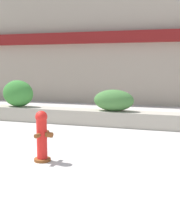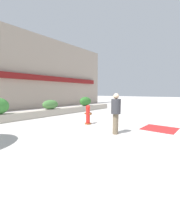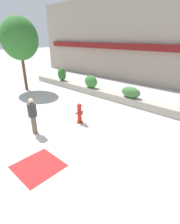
{
  "view_description": "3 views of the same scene",
  "coord_description": "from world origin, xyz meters",
  "px_view_note": "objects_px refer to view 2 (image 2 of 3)",
  "views": [
    {
      "loc": [
        4.03,
        -3.99,
        2.03
      ],
      "look_at": [
        1.69,
        3.29,
        0.86
      ],
      "focal_mm": 50.0,
      "sensor_mm": 36.0,
      "label": 1
    },
    {
      "loc": [
        -5.17,
        -3.56,
        1.77
      ],
      "look_at": [
        1.42,
        1.9,
        0.65
      ],
      "focal_mm": 24.0,
      "sensor_mm": 36.0,
      "label": 2
    },
    {
      "loc": [
        7.21,
        -3.98,
        4.24
      ],
      "look_at": [
        1.53,
        2.15,
        0.62
      ],
      "focal_mm": 28.0,
      "sensor_mm": 36.0,
      "label": 3
    }
  ],
  "objects_px": {
    "hedge_bush_2": "(50,105)",
    "pedestrian": "(116,111)",
    "fire_hydrant": "(88,114)",
    "hedge_bush_3": "(85,101)"
  },
  "relations": [
    {
      "from": "hedge_bush_2",
      "to": "pedestrian",
      "type": "bearing_deg",
      "value": -101.63
    },
    {
      "from": "fire_hydrant",
      "to": "hedge_bush_3",
      "type": "bearing_deg",
      "value": 42.7
    },
    {
      "from": "hedge_bush_3",
      "to": "pedestrian",
      "type": "height_order",
      "value": "pedestrian"
    },
    {
      "from": "hedge_bush_2",
      "to": "hedge_bush_3",
      "type": "relative_size",
      "value": 0.93
    },
    {
      "from": "hedge_bush_2",
      "to": "hedge_bush_3",
      "type": "bearing_deg",
      "value": 0.0
    },
    {
      "from": "hedge_bush_2",
      "to": "pedestrian",
      "type": "height_order",
      "value": "pedestrian"
    },
    {
      "from": "fire_hydrant",
      "to": "pedestrian",
      "type": "height_order",
      "value": "pedestrian"
    },
    {
      "from": "hedge_bush_3",
      "to": "fire_hydrant",
      "type": "xyz_separation_m",
      "value": [
        -4.57,
        -4.21,
        -0.37
      ]
    },
    {
      "from": "fire_hydrant",
      "to": "hedge_bush_2",
      "type": "bearing_deg",
      "value": 82.79
    },
    {
      "from": "hedge_bush_2",
      "to": "hedge_bush_3",
      "type": "distance_m",
      "value": 4.03
    }
  ]
}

